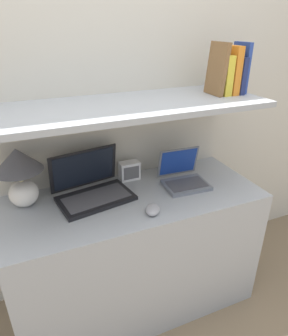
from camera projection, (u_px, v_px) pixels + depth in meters
The scene contains 15 objects.
ground_plane at pixel (156, 336), 1.67m from camera, with size 12.00×12.00×0.00m, color #7A664C.
wall_back at pixel (112, 98), 1.66m from camera, with size 6.00×0.05×2.40m.
desk at pixel (137, 252), 1.73m from camera, with size 1.34×0.55×0.75m.
back_riser at pixel (119, 194), 1.88m from camera, with size 1.34×0.04×1.20m.
shelf at pixel (130, 106), 1.42m from camera, with size 1.34×0.50×0.03m.
table_lamp at pixel (19, 171), 1.42m from camera, with size 0.23×0.23×0.30m.
laptop_large at pixel (92, 188), 1.55m from camera, with size 0.41×0.32×0.23m.
laptop_small at pixel (183, 177), 1.68m from camera, with size 0.25×0.24×0.19m.
computer_mouse at pixel (153, 210), 1.43m from camera, with size 0.11×0.12×0.04m.
router_box at pixel (129, 171), 1.72m from camera, with size 0.11×0.07×0.11m.
book_blue at pixel (240, 68), 1.58m from camera, with size 0.02×0.13×0.25m.
book_navy at pixel (235, 75), 1.58m from camera, with size 0.03×0.16×0.19m.
book_orange at pixel (230, 70), 1.56m from camera, with size 0.04×0.15×0.24m.
book_yellow at pixel (222, 75), 1.55m from camera, with size 0.04×0.15×0.20m.
book_brown at pixel (217, 69), 1.53m from camera, with size 0.04×0.15×0.26m.
Camera 1 is at (-0.49, -0.98, 1.58)m, focal length 32.00 mm.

